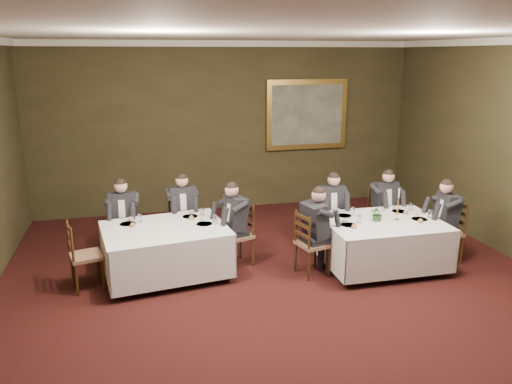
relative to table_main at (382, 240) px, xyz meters
name	(u,v)px	position (x,y,z in m)	size (l,w,h in m)	color
ground	(302,322)	(-1.74, -1.32, -0.45)	(10.00, 10.00, 0.00)	black
ceiling	(310,29)	(-1.74, -1.32, 3.05)	(8.00, 10.00, 0.10)	silver
back_wall	(227,128)	(-1.74, 3.68, 1.30)	(8.00, 0.10, 3.50)	#2E2A17
crown_molding	(310,35)	(-1.74, -1.32, 2.99)	(8.00, 10.00, 0.12)	white
table_main	(382,240)	(0.00, 0.00, 0.00)	(1.82, 1.39, 0.67)	#311D0D
table_second	(166,247)	(-3.29, 0.49, 0.00)	(1.97, 1.60, 0.67)	#311D0D
chair_main_backleft	(330,232)	(-0.48, 0.93, -0.17)	(0.47, 0.46, 1.00)	brown
diner_main_backleft	(331,220)	(-0.48, 0.92, 0.06)	(0.44, 0.51, 1.35)	black
chair_main_backright	(382,228)	(0.49, 0.92, -0.17)	(0.48, 0.46, 1.00)	brown
diner_main_backright	(383,216)	(0.50, 0.91, 0.06)	(0.45, 0.52, 1.35)	black
chair_main_endleft	(312,256)	(-1.15, 0.01, -0.17)	(0.51, 0.52, 1.00)	brown
diner_main_endleft	(313,242)	(-1.13, 0.01, 0.06)	(0.56, 0.50, 1.35)	black
chair_main_endright	(446,244)	(1.15, -0.01, -0.17)	(0.46, 0.48, 1.00)	brown
diner_main_endright	(447,230)	(1.13, -0.01, 0.06)	(0.52, 0.45, 1.35)	black
chair_sec_backleft	(125,241)	(-3.89, 1.34, -0.17)	(0.47, 0.45, 1.00)	brown
diner_sec_backleft	(124,228)	(-3.89, 1.33, 0.06)	(0.44, 0.51, 1.35)	black
chair_sec_backright	(183,234)	(-2.93, 1.47, -0.17)	(0.46, 0.44, 1.00)	brown
diner_sec_backright	(183,221)	(-2.93, 1.46, 0.06)	(0.44, 0.50, 1.35)	black
chair_sec_endright	(238,247)	(-2.16, 0.64, -0.17)	(0.54, 0.55, 1.00)	brown
diner_sec_endright	(237,234)	(-2.17, 0.64, 0.06)	(0.58, 0.53, 1.35)	black
chair_sec_endleft	(87,269)	(-4.42, 0.33, -0.17)	(0.51, 0.53, 1.00)	brown
centerpiece	(378,213)	(-0.08, 0.02, 0.44)	(0.23, 0.20, 0.26)	#2D5926
candlestick	(398,208)	(0.23, -0.01, 0.51)	(0.08, 0.08, 0.52)	#BC8E39
place_setting_table_main	(346,213)	(-0.43, 0.41, 0.35)	(0.33, 0.31, 0.14)	white
place_setting_table_second	(131,221)	(-3.77, 0.82, 0.35)	(0.33, 0.31, 0.14)	white
painting	(307,115)	(0.00, 3.62, 1.53)	(1.80, 0.09, 1.49)	gold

